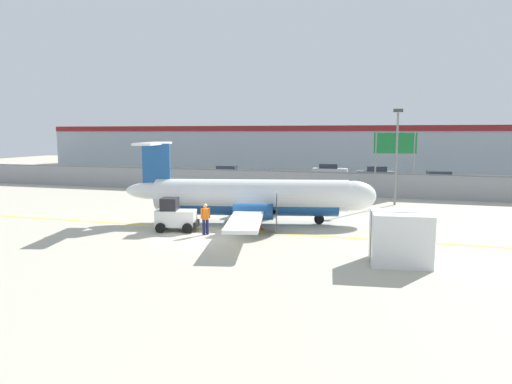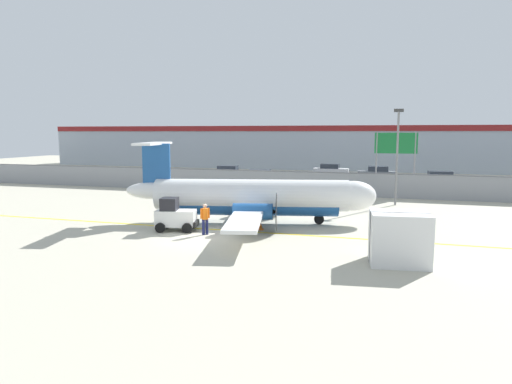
{
  "view_description": "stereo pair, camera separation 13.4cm",
  "coord_description": "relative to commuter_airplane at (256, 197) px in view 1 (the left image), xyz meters",
  "views": [
    {
      "loc": [
        9.36,
        -21.91,
        5.53
      ],
      "look_at": [
        1.4,
        5.37,
        1.8
      ],
      "focal_mm": 32.0,
      "sensor_mm": 36.0,
      "label": 1
    },
    {
      "loc": [
        9.49,
        -21.88,
        5.53
      ],
      "look_at": [
        1.4,
        5.37,
        1.8
      ],
      "focal_mm": 32.0,
      "sensor_mm": 36.0,
      "label": 2
    }
  ],
  "objects": [
    {
      "name": "baggage_tug",
      "position": [
        -3.77,
        -3.36,
        -0.75
      ],
      "size": [
        2.52,
        1.8,
        1.88
      ],
      "rotation": [
        0.0,
        0.0,
        0.22
      ],
      "color": "silver",
      "rests_on": "ground"
    },
    {
      "name": "background_building",
      "position": [
        -1.67,
        43.55,
        1.66
      ],
      "size": [
        91.0,
        8.1,
        6.5
      ],
      "color": "#A8B2BC",
      "rests_on": "ground"
    },
    {
      "name": "parked_car_1",
      "position": [
        -10.22,
        23.35,
        -0.71
      ],
      "size": [
        4.34,
        2.32,
        1.58
      ],
      "rotation": [
        0.0,
        0.0,
        0.1
      ],
      "color": "black",
      "rests_on": "parking_lot_strip"
    },
    {
      "name": "perimeter_fence",
      "position": [
        -1.67,
        13.57,
        -0.49
      ],
      "size": [
        98.0,
        0.1,
        2.1
      ],
      "color": "gray",
      "rests_on": "ground"
    },
    {
      "name": "parked_car_4",
      "position": [
        6.3,
        27.24,
        -0.71
      ],
      "size": [
        4.29,
        2.2,
        1.58
      ],
      "rotation": [
        0.0,
        0.0,
        3.2
      ],
      "color": "slate",
      "rests_on": "parking_lot_strip"
    },
    {
      "name": "cargo_container",
      "position": [
        8.27,
        -6.6,
        -0.5
      ],
      "size": [
        2.63,
        2.28,
        2.2
      ],
      "rotation": [
        0.0,
        0.0,
        0.12
      ],
      "color": "silver",
      "rests_on": "ground"
    },
    {
      "name": "ground_crew_worker",
      "position": [
        -1.75,
        -3.8,
        -0.65
      ],
      "size": [
        0.48,
        0.48,
        1.7
      ],
      "rotation": [
        0.0,
        0.0,
        2.34
      ],
      "color": "#191E4C",
      "rests_on": "ground"
    },
    {
      "name": "parked_car_5",
      "position": [
        12.44,
        22.37,
        -0.71
      ],
      "size": [
        4.32,
        2.27,
        1.58
      ],
      "rotation": [
        0.0,
        0.0,
        3.22
      ],
      "color": "navy",
      "rests_on": "parking_lot_strip"
    },
    {
      "name": "parked_car_3",
      "position": [
        0.75,
        29.8,
        -0.71
      ],
      "size": [
        4.21,
        2.01,
        1.58
      ],
      "rotation": [
        0.0,
        0.0,
        -0.0
      ],
      "color": "silver",
      "rests_on": "parking_lot_strip"
    },
    {
      "name": "parking_lot_strip",
      "position": [
        -1.67,
        25.07,
        -1.54
      ],
      "size": [
        98.0,
        17.0,
        0.12
      ],
      "color": "#38383A",
      "rests_on": "ground"
    },
    {
      "name": "apron_light_pole",
      "position": [
        8.23,
        9.8,
        2.7
      ],
      "size": [
        0.7,
        0.3,
        7.27
      ],
      "color": "slate",
      "rests_on": "ground"
    },
    {
      "name": "ground_plane",
      "position": [
        -1.67,
        -2.43,
        -1.6
      ],
      "size": [
        140.0,
        140.0,
        0.01
      ],
      "color": "#B2AD99"
    },
    {
      "name": "traffic_cone_near_left",
      "position": [
        -0.73,
        1.36,
        -1.29
      ],
      "size": [
        0.36,
        0.36,
        0.64
      ],
      "color": "orange",
      "rests_on": "ground"
    },
    {
      "name": "commuter_airplane",
      "position": [
        0.0,
        0.0,
        0.0
      ],
      "size": [
        15.23,
        15.97,
        4.92
      ],
      "rotation": [
        0.0,
        0.0,
        0.22
      ],
      "color": "white",
      "rests_on": "ground"
    },
    {
      "name": "traffic_cone_near_right",
      "position": [
        0.76,
        -1.73,
        -1.29
      ],
      "size": [
        0.36,
        0.36,
        0.64
      ],
      "color": "orange",
      "rests_on": "ground"
    },
    {
      "name": "highway_sign",
      "position": [
        8.16,
        15.22,
        2.54
      ],
      "size": [
        3.6,
        0.14,
        5.5
      ],
      "color": "slate",
      "rests_on": "ground"
    },
    {
      "name": "parked_car_0",
      "position": [
        -16.98,
        18.75,
        -0.71
      ],
      "size": [
        4.29,
        2.18,
        1.58
      ],
      "rotation": [
        0.0,
        0.0,
        0.05
      ],
      "color": "navy",
      "rests_on": "parking_lot_strip"
    },
    {
      "name": "parked_car_2",
      "position": [
        -5.34,
        18.92,
        -0.71
      ],
      "size": [
        4.37,
        2.39,
        1.58
      ],
      "rotation": [
        0.0,
        0.0,
        3.26
      ],
      "color": "navy",
      "rests_on": "parking_lot_strip"
    }
  ]
}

